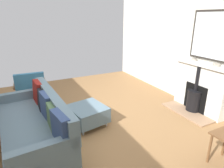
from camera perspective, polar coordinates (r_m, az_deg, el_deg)
ground_plane at (r=3.57m, az=-9.12°, el=-13.62°), size 5.37×6.28×0.01m
wall_left at (r=4.58m, az=24.31°, el=11.06°), size 0.12×6.28×2.79m
fireplace at (r=4.43m, az=24.22°, el=-1.63°), size 0.63×1.24×1.04m
mirror_over_mantel at (r=4.29m, az=27.31°, el=12.54°), size 0.04×0.90×0.94m
mantel_bowl_near at (r=4.45m, az=23.04°, el=6.62°), size 0.13×0.13×0.04m
mantel_bowl_far at (r=4.14m, az=28.40°, el=5.08°), size 0.14×0.14×0.05m
sofa at (r=3.28m, az=-21.32°, el=-10.72°), size 0.98×2.03×0.80m
ottoman at (r=3.64m, az=-7.20°, el=-8.61°), size 0.71×0.74×0.36m
armchair_accent at (r=4.72m, az=-22.91°, el=-0.40°), size 0.71×0.61×0.78m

